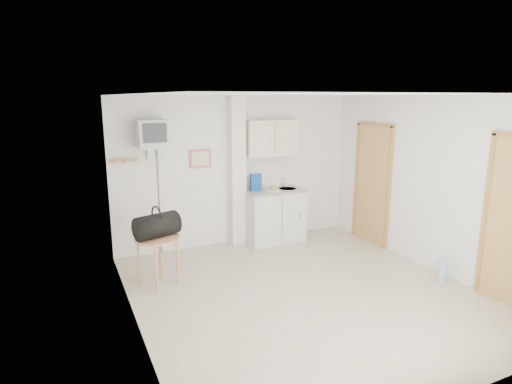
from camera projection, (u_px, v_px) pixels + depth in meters
name	position (u px, v px, depth m)	size (l,w,h in m)	color
ground	(304.00, 292.00, 5.54)	(4.50, 4.50, 0.00)	#B4A891
room_envelope	(320.00, 173.00, 5.38)	(4.24, 4.54, 2.55)	white
kitchenette	(273.00, 196.00, 7.37)	(1.03, 0.58, 2.10)	silver
crt_television	(152.00, 134.00, 6.31)	(0.44, 0.45, 2.15)	slate
round_table	(157.00, 244.00, 5.66)	(0.59, 0.59, 0.66)	tan
duffel_bag	(157.00, 225.00, 5.61)	(0.64, 0.48, 0.43)	black
water_bottle	(443.00, 271.00, 5.81)	(0.12, 0.12, 0.36)	#97B5CB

